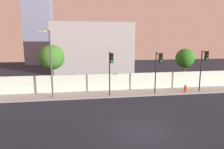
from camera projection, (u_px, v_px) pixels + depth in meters
ground_plane at (141, 130)px, 12.56m from camera, size 80.00×80.00×0.00m
sidewalk at (118, 94)px, 20.52m from camera, size 36.00×2.40×0.15m
perimeter_wall at (116, 82)px, 21.60m from camera, size 36.00×0.18×1.80m
traffic_light_left at (158, 64)px, 19.17m from camera, size 0.35×1.55×4.21m
traffic_light_center at (111, 65)px, 18.46m from camera, size 0.34×1.56×4.28m
traffic_light_right at (204, 62)px, 19.96m from camera, size 0.51×1.42×4.34m
street_lamp_curbside at (50, 58)px, 18.18m from camera, size 0.74×1.87×6.29m
fire_hydrant at (185, 88)px, 20.91m from camera, size 0.44×0.26×0.72m
roadside_tree_leftmost at (52, 57)px, 21.56m from camera, size 2.71×2.71×5.04m
roadside_tree_midleft at (185, 58)px, 23.97m from camera, size 2.27×2.27×4.50m
low_building_distant at (93, 48)px, 34.41m from camera, size 13.53×6.00×8.29m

